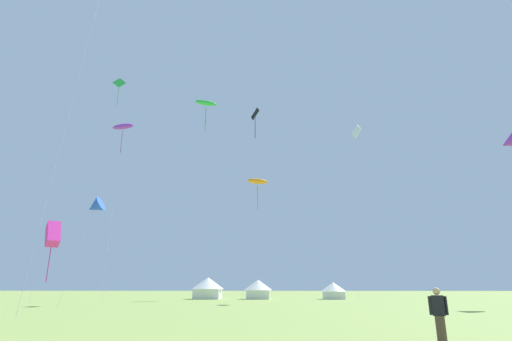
{
  "coord_description": "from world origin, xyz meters",
  "views": [
    {
      "loc": [
        1.76,
        -5.01,
        1.74
      ],
      "look_at": [
        0.0,
        32.0,
        12.77
      ],
      "focal_mm": 27.57,
      "sensor_mm": 36.0,
      "label": 1
    }
  ],
  "objects_px": {
    "kite_black_diamond": "(255,117)",
    "kite_purple_delta": "(510,142)",
    "festival_tent_right": "(258,288)",
    "festival_tent_left": "(333,290)",
    "kite_magenta_box": "(53,234)",
    "kite_purple_parafoil": "(123,127)",
    "kite_white_diamond": "(356,134)",
    "kite_blue_delta": "(95,207)",
    "festival_tent_center": "(208,287)",
    "kite_green_diamond": "(119,88)",
    "kite_orange_parafoil": "(258,181)",
    "kite_green_parafoil": "(206,103)",
    "person_spectator": "(440,318)"
  },
  "relations": [
    {
      "from": "festival_tent_right",
      "to": "kite_blue_delta",
      "type": "bearing_deg",
      "value": -115.1
    },
    {
      "from": "kite_black_diamond",
      "to": "kite_blue_delta",
      "type": "xyz_separation_m",
      "value": [
        -13.31,
        -21.1,
        -18.05
      ]
    },
    {
      "from": "kite_magenta_box",
      "to": "kite_white_diamond",
      "type": "relative_size",
      "value": 0.36
    },
    {
      "from": "kite_purple_delta",
      "to": "kite_green_diamond",
      "type": "bearing_deg",
      "value": 159.86
    },
    {
      "from": "kite_purple_delta",
      "to": "kite_white_diamond",
      "type": "distance_m",
      "value": 21.47
    },
    {
      "from": "kite_orange_parafoil",
      "to": "festival_tent_left",
      "type": "height_order",
      "value": "kite_orange_parafoil"
    },
    {
      "from": "kite_orange_parafoil",
      "to": "kite_green_parafoil",
      "type": "relative_size",
      "value": 0.55
    },
    {
      "from": "kite_magenta_box",
      "to": "festival_tent_center",
      "type": "relative_size",
      "value": 1.93
    },
    {
      "from": "festival_tent_center",
      "to": "festival_tent_left",
      "type": "relative_size",
      "value": 1.31
    },
    {
      "from": "kite_green_diamond",
      "to": "kite_magenta_box",
      "type": "distance_m",
      "value": 33.55
    },
    {
      "from": "kite_purple_parafoil",
      "to": "kite_blue_delta",
      "type": "bearing_deg",
      "value": -75.96
    },
    {
      "from": "kite_black_diamond",
      "to": "festival_tent_left",
      "type": "xyz_separation_m",
      "value": [
        11.51,
        7.53,
        -25.36
      ]
    },
    {
      "from": "person_spectator",
      "to": "kite_black_diamond",
      "type": "bearing_deg",
      "value": 100.43
    },
    {
      "from": "festival_tent_left",
      "to": "festival_tent_right",
      "type": "bearing_deg",
      "value": -180.0
    },
    {
      "from": "kite_orange_parafoil",
      "to": "kite_green_parafoil",
      "type": "height_order",
      "value": "kite_green_parafoil"
    },
    {
      "from": "kite_purple_parafoil",
      "to": "person_spectator",
      "type": "height_order",
      "value": "kite_purple_parafoil"
    },
    {
      "from": "kite_orange_parafoil",
      "to": "festival_tent_center",
      "type": "distance_m",
      "value": 18.46
    },
    {
      "from": "festival_tent_right",
      "to": "festival_tent_left",
      "type": "relative_size",
      "value": 1.16
    },
    {
      "from": "kite_magenta_box",
      "to": "festival_tent_left",
      "type": "distance_m",
      "value": 39.59
    },
    {
      "from": "kite_orange_parafoil",
      "to": "kite_purple_delta",
      "type": "distance_m",
      "value": 35.55
    },
    {
      "from": "kite_purple_delta",
      "to": "festival_tent_center",
      "type": "bearing_deg",
      "value": 152.53
    },
    {
      "from": "kite_green_parafoil",
      "to": "festival_tent_right",
      "type": "bearing_deg",
      "value": -10.09
    },
    {
      "from": "festival_tent_left",
      "to": "kite_blue_delta",
      "type": "bearing_deg",
      "value": -130.93
    },
    {
      "from": "kite_black_diamond",
      "to": "kite_purple_delta",
      "type": "height_order",
      "value": "kite_black_diamond"
    },
    {
      "from": "kite_white_diamond",
      "to": "festival_tent_left",
      "type": "bearing_deg",
      "value": 131.53
    },
    {
      "from": "kite_green_parafoil",
      "to": "kite_blue_delta",
      "type": "xyz_separation_m",
      "value": [
        -3.95,
        -30.32,
        -25.1
      ]
    },
    {
      "from": "kite_magenta_box",
      "to": "kite_purple_delta",
      "type": "xyz_separation_m",
      "value": [
        53.73,
        -3.36,
        9.65
      ]
    },
    {
      "from": "kite_purple_delta",
      "to": "kite_white_diamond",
      "type": "relative_size",
      "value": 0.71
    },
    {
      "from": "festival_tent_center",
      "to": "festival_tent_right",
      "type": "xyz_separation_m",
      "value": [
        7.74,
        0.0,
        -0.2
      ]
    },
    {
      "from": "kite_white_diamond",
      "to": "kite_blue_delta",
      "type": "bearing_deg",
      "value": -140.52
    },
    {
      "from": "kite_magenta_box",
      "to": "festival_tent_left",
      "type": "height_order",
      "value": "kite_magenta_box"
    },
    {
      "from": "kite_black_diamond",
      "to": "festival_tent_right",
      "type": "xyz_separation_m",
      "value": [
        0.1,
        7.53,
        -25.15
      ]
    },
    {
      "from": "kite_green_diamond",
      "to": "kite_blue_delta",
      "type": "bearing_deg",
      "value": -67.62
    },
    {
      "from": "kite_orange_parafoil",
      "to": "festival_tent_center",
      "type": "xyz_separation_m",
      "value": [
        -7.68,
        -0.28,
        -16.79
      ]
    },
    {
      "from": "kite_orange_parafoil",
      "to": "festival_tent_left",
      "type": "distance_m",
      "value": 20.69
    },
    {
      "from": "kite_black_diamond",
      "to": "person_spectator",
      "type": "relative_size",
      "value": 16.44
    },
    {
      "from": "kite_blue_delta",
      "to": "kite_white_diamond",
      "type": "bearing_deg",
      "value": 39.48
    },
    {
      "from": "festival_tent_right",
      "to": "kite_purple_parafoil",
      "type": "bearing_deg",
      "value": -131.54
    },
    {
      "from": "kite_magenta_box",
      "to": "kite_purple_delta",
      "type": "height_order",
      "value": "kite_purple_delta"
    },
    {
      "from": "festival_tent_right",
      "to": "festival_tent_left",
      "type": "height_order",
      "value": "festival_tent_right"
    },
    {
      "from": "kite_green_diamond",
      "to": "festival_tent_right",
      "type": "height_order",
      "value": "kite_green_diamond"
    },
    {
      "from": "kite_magenta_box",
      "to": "festival_tent_right",
      "type": "height_order",
      "value": "kite_magenta_box"
    },
    {
      "from": "person_spectator",
      "to": "kite_magenta_box",
      "type": "bearing_deg",
      "value": 133.49
    },
    {
      "from": "kite_purple_delta",
      "to": "person_spectator",
      "type": "height_order",
      "value": "kite_purple_delta"
    },
    {
      "from": "kite_green_diamond",
      "to": "person_spectator",
      "type": "height_order",
      "value": "kite_green_diamond"
    },
    {
      "from": "kite_orange_parafoil",
      "to": "kite_green_diamond",
      "type": "xyz_separation_m",
      "value": [
        -25.47,
        0.55,
        18.32
      ]
    },
    {
      "from": "kite_white_diamond",
      "to": "kite_purple_delta",
      "type": "bearing_deg",
      "value": -46.44
    },
    {
      "from": "kite_purple_parafoil",
      "to": "festival_tent_left",
      "type": "relative_size",
      "value": 5.69
    },
    {
      "from": "kite_blue_delta",
      "to": "person_spectator",
      "type": "height_order",
      "value": "kite_blue_delta"
    },
    {
      "from": "kite_blue_delta",
      "to": "festival_tent_center",
      "type": "xyz_separation_m",
      "value": [
        5.67,
        28.63,
        -6.89
      ]
    }
  ]
}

